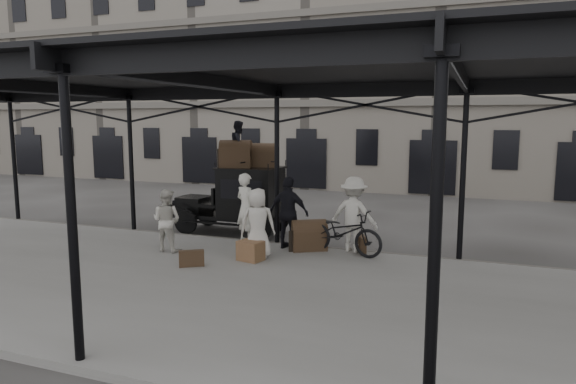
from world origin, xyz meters
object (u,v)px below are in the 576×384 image
Objects in this scene: taxi at (242,197)px; porter_left at (246,208)px; bicycle at (343,232)px; steamer_trunk_platform at (309,237)px; steamer_trunk_roof_near at (236,156)px; porter_official at (289,213)px.

taxi is 1.71m from porter_left.
bicycle reaches higher than steamer_trunk_platform.
taxi is 3.41m from steamer_trunk_platform.
bicycle is 2.30× the size of steamer_trunk_roof_near.
taxi is 1.84× the size of porter_official.
taxi is at bearing 75.48° from bicycle.
porter_left is 1.01× the size of porter_official.
bicycle is at bearing -37.36° from steamer_trunk_platform.
steamer_trunk_roof_near is at bearing 78.97° from bicycle.
steamer_trunk_platform is at bearing -166.56° from porter_official.
steamer_trunk_roof_near is at bearing -108.07° from taxi.
bicycle is (2.98, -0.38, -0.41)m from porter_left.
steamer_trunk_roof_near is 1.03× the size of steamer_trunk_platform.
porter_left is at bearing 142.34° from steamer_trunk_platform.
steamer_trunk_platform is at bearing -42.82° from steamer_trunk_roof_near.
steamer_trunk_platform is (-0.98, 0.12, -0.24)m from bicycle.
taxi reaches higher than porter_left.
bicycle is 1.02m from steamer_trunk_platform.
taxi is at bearing 118.21° from steamer_trunk_platform.
taxi reaches higher than bicycle.
taxi reaches higher than steamer_trunk_platform.
taxi reaches higher than porter_official.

